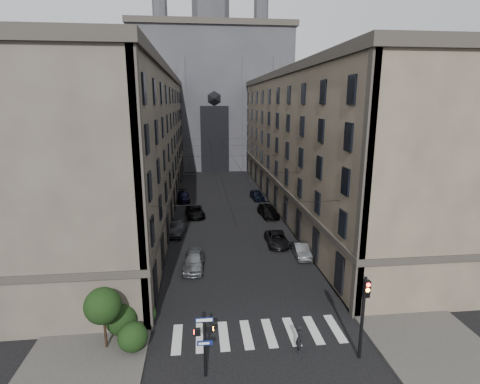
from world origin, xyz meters
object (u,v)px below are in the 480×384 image
object	(u,v)px
car_right_near	(301,250)
car_right_far	(257,195)
pedestrian_signal_left	(204,339)
car_left_far	(183,197)
car_left_midfar	(195,212)
traffic_light_right	(364,308)
car_left_midnear	(177,228)
car_right_midnear	(277,239)
car_left_near	(194,260)
car_right_midfar	(268,211)
gothic_tower	(212,89)
pedestrian	(299,338)

from	to	relation	value
car_right_near	car_right_far	distance (m)	22.39
pedestrian_signal_left	car_left_far	world-z (taller)	pedestrian_signal_left
car_left_midfar	car_right_far	bearing A→B (deg)	32.93
traffic_light_right	car_left_midnear	size ratio (longest dim) A/B	1.13
car_right_midnear	pedestrian_signal_left	bearing A→B (deg)	-111.61
car_left_near	car_left_midnear	distance (m)	9.68
traffic_light_right	car_right_near	bearing A→B (deg)	87.72
pedestrian_signal_left	car_right_midnear	world-z (taller)	pedestrian_signal_left
pedestrian_signal_left	traffic_light_right	distance (m)	9.18
pedestrian_signal_left	car_right_midfar	distance (m)	30.36
pedestrian_signal_left	car_left_near	bearing A→B (deg)	93.00
traffic_light_right	car_right_near	world-z (taller)	traffic_light_right
pedestrian_signal_left	car_left_midfar	size ratio (longest dim) A/B	0.83
gothic_tower	car_right_midnear	world-z (taller)	gothic_tower
pedestrian_signal_left	car_left_far	bearing A→B (deg)	93.85
car_left_midfar	pedestrian	size ratio (longest dim) A/B	2.78
traffic_light_right	car_left_near	world-z (taller)	traffic_light_right
car_left_near	car_left_midfar	distance (m)	16.06
gothic_tower	pedestrian	bearing A→B (deg)	-88.24
car_left_far	car_right_far	distance (m)	11.44
traffic_light_right	car_left_midnear	bearing A→B (deg)	117.23
traffic_light_right	car_right_midnear	bearing A→B (deg)	93.51
car_right_far	car_left_near	bearing A→B (deg)	-116.68
car_right_far	pedestrian_signal_left	bearing A→B (deg)	-108.08
car_left_midfar	pedestrian	xyz separation A→B (m)	(6.41, -28.43, 0.20)
car_right_midnear	car_right_far	bearing A→B (deg)	88.78
car_left_midfar	car_right_near	world-z (taller)	car_left_midfar
car_right_far	traffic_light_right	bearing A→B (deg)	-94.52
traffic_light_right	car_right_midfar	distance (m)	28.67
car_left_midnear	car_left_midfar	distance (m)	6.87
gothic_tower	car_right_near	xyz separation A→B (m)	(6.20, -57.96, -17.16)
car_left_midfar	car_right_midnear	xyz separation A→B (m)	(8.67, -11.12, -0.02)
car_left_far	car_right_near	world-z (taller)	car_left_far
pedestrian_signal_left	pedestrian	size ratio (longest dim) A/B	2.31
pedestrian_signal_left	car_right_near	distance (m)	18.37
car_left_far	car_right_far	world-z (taller)	car_right_far
pedestrian_signal_left	gothic_tower	bearing A→B (deg)	87.26
pedestrian_signal_left	car_right_near	size ratio (longest dim) A/B	1.03
car_right_midnear	car_right_near	bearing A→B (deg)	-61.02
traffic_light_right	car_left_midnear	xyz separation A→B (m)	(-11.80, 22.93, -2.53)
car_left_midnear	car_right_far	world-z (taller)	car_left_midnear
car_left_midnear	car_right_near	size ratio (longest dim) A/B	1.19
car_left_midnear	car_right_midfar	xyz separation A→B (m)	(11.62, 5.62, -0.03)
pedestrian_signal_left	pedestrian	world-z (taller)	pedestrian_signal_left
car_left_midnear	car_right_far	bearing A→B (deg)	57.05
car_left_midnear	car_right_midfar	distance (m)	12.91
car_left_midnear	car_left_near	bearing A→B (deg)	-72.79
traffic_light_right	car_right_far	size ratio (longest dim) A/B	1.22
gothic_tower	car_right_far	size ratio (longest dim) A/B	13.63
car_left_midnear	car_right_midnear	world-z (taller)	car_left_midnear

